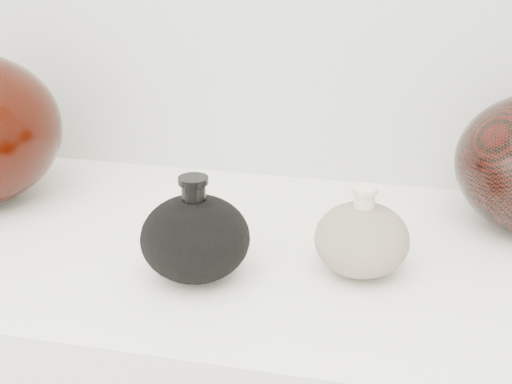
# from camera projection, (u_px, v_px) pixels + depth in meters

# --- Properties ---
(black_gourd_vase) EXTENTS (0.15, 0.15, 0.12)m
(black_gourd_vase) POSITION_uv_depth(u_px,v_px,m) (195.00, 237.00, 0.81)
(black_gourd_vase) COLOR black
(black_gourd_vase) RESTS_ON display_counter
(cream_gourd_vase) EXTENTS (0.12, 0.12, 0.11)m
(cream_gourd_vase) POSITION_uv_depth(u_px,v_px,m) (362.00, 239.00, 0.82)
(cream_gourd_vase) COLOR #BDAF97
(cream_gourd_vase) RESTS_ON display_counter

